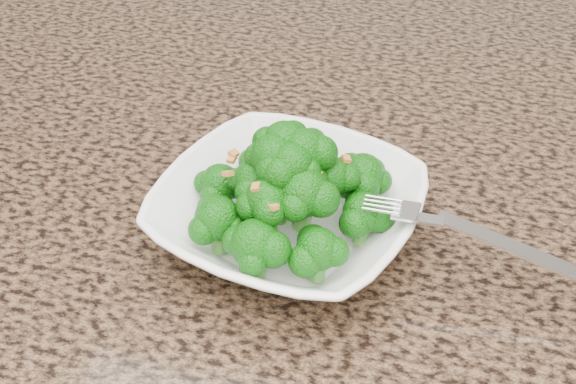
% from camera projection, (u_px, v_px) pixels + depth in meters
% --- Properties ---
extents(granite_counter, '(1.64, 1.04, 0.03)m').
position_uv_depth(granite_counter, '(195.00, 156.00, 0.74)').
color(granite_counter, brown).
rests_on(granite_counter, cabinet).
extents(bowl, '(0.25, 0.25, 0.05)m').
position_uv_depth(bowl, '(288.00, 214.00, 0.61)').
color(bowl, white).
rests_on(bowl, granite_counter).
extents(broccoli_pile, '(0.19, 0.19, 0.07)m').
position_uv_depth(broccoli_pile, '(288.00, 154.00, 0.57)').
color(broccoli_pile, '#10610B').
rests_on(broccoli_pile, bowl).
extents(garlic_topping, '(0.11, 0.11, 0.01)m').
position_uv_depth(garlic_topping, '(288.00, 112.00, 0.54)').
color(garlic_topping, orange).
rests_on(garlic_topping, broccoli_pile).
extents(fork, '(0.19, 0.05, 0.01)m').
position_uv_depth(fork, '(435.00, 221.00, 0.55)').
color(fork, silver).
rests_on(fork, bowl).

